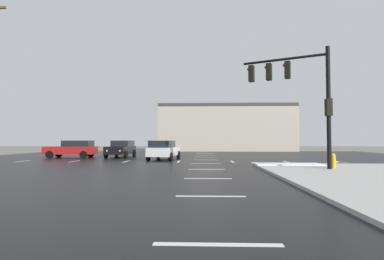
# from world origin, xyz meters

# --- Properties ---
(ground_plane) EXTENTS (120.00, 120.00, 0.00)m
(ground_plane) POSITION_xyz_m (0.00, 0.00, 0.00)
(ground_plane) COLOR slate
(road_asphalt) EXTENTS (44.00, 44.00, 0.02)m
(road_asphalt) POSITION_xyz_m (0.00, 0.00, 0.01)
(road_asphalt) COLOR black
(road_asphalt) RESTS_ON ground_plane
(snow_strip_curbside) EXTENTS (4.00, 1.60, 0.06)m
(snow_strip_curbside) POSITION_xyz_m (5.00, -4.00, 0.17)
(snow_strip_curbside) COLOR white
(snow_strip_curbside) RESTS_ON sidewalk_corner
(lane_markings) EXTENTS (36.15, 36.15, 0.01)m
(lane_markings) POSITION_xyz_m (1.20, -1.38, 0.02)
(lane_markings) COLOR silver
(lane_markings) RESTS_ON road_asphalt
(traffic_signal_mast) EXTENTS (4.27, 2.21, 6.40)m
(traffic_signal_mast) POSITION_xyz_m (5.03, -6.19, 4.51)
(traffic_signal_mast) COLOR black
(traffic_signal_mast) RESTS_ON sidewalk_corner
(fire_hydrant) EXTENTS (0.48, 0.26, 0.79)m
(fire_hydrant) POSITION_xyz_m (6.67, -6.46, 0.54)
(fire_hydrant) COLOR gold
(fire_hydrant) RESTS_ON sidewalk_corner
(strip_building_background) EXTENTS (20.04, 8.00, 6.97)m
(strip_building_background) POSITION_xyz_m (3.39, 24.28, 3.48)
(strip_building_background) COLOR #BCB29E
(strip_building_background) RESTS_ON ground_plane
(sedan_white) EXTENTS (2.44, 4.68, 1.58)m
(sedan_white) POSITION_xyz_m (-3.42, 2.11, 0.85)
(sedan_white) COLOR white
(sedan_white) RESTS_ON road_asphalt
(sedan_black) EXTENTS (2.11, 4.57, 1.58)m
(sedan_black) POSITION_xyz_m (-7.94, 5.83, 0.85)
(sedan_black) COLOR black
(sedan_black) RESTS_ON road_asphalt
(sedan_red) EXTENTS (4.56, 2.08, 1.58)m
(sedan_red) POSITION_xyz_m (-12.19, 4.78, 0.85)
(sedan_red) COLOR #B21919
(sedan_red) RESTS_ON road_asphalt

